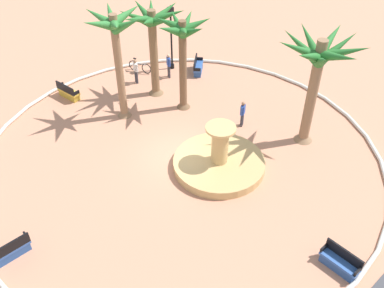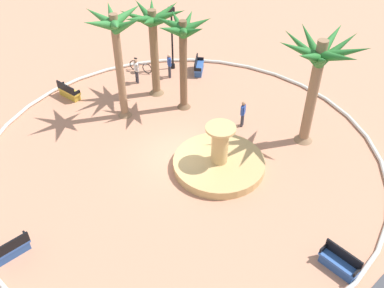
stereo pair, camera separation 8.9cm
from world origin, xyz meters
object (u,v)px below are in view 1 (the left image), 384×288
object	(u,v)px
palm_tree_by_curb	(152,29)
bench_north	(340,263)
person_cyclist_photo	(136,70)
person_pedestrian_stroll	(243,112)
palm_tree_mid_plaza	(115,39)
bench_southeast	(69,93)
person_cyclist_helmet	(169,65)
bench_east	(198,67)
bicycle_red_frame	(140,67)
lamppost	(171,33)
bench_west	(11,251)
palm_tree_far_side	(182,41)
palm_tree_near_fountain	(318,65)
fountain	(219,162)

from	to	relation	value
palm_tree_by_curb	bench_north	xyz separation A→B (m)	(2.67, 14.94, -3.91)
person_cyclist_photo	person_pedestrian_stroll	size ratio (longest dim) A/B	1.04
palm_tree_mid_plaza	bench_southeast	distance (m)	6.04
person_cyclist_helmet	bench_southeast	bearing A→B (deg)	-19.87
bench_east	person_cyclist_photo	distance (m)	4.26
bench_southeast	bicycle_red_frame	size ratio (longest dim) A/B	1.03
bench_southeast	bicycle_red_frame	bearing A→B (deg)	175.87
lamppost	bench_west	bearing A→B (deg)	26.87
palm_tree_far_side	bench_east	world-z (taller)	palm_tree_far_side
person_cyclist_photo	palm_tree_far_side	bearing A→B (deg)	95.61
bench_southeast	person_cyclist_photo	bearing A→B (deg)	161.81
palm_tree_by_curb	person_cyclist_photo	distance (m)	3.81
palm_tree_by_curb	bicycle_red_frame	world-z (taller)	palm_tree_by_curb
palm_tree_far_side	person_cyclist_photo	world-z (taller)	palm_tree_far_side
bicycle_red_frame	person_pedestrian_stroll	distance (m)	8.77
bench_west	bench_north	world-z (taller)	same
lamppost	person_cyclist_helmet	bearing A→B (deg)	40.05
bench_west	bench_southeast	distance (m)	11.80
bench_east	bench_southeast	bearing A→B (deg)	-20.68
palm_tree_near_fountain	palm_tree_mid_plaza	xyz separation A→B (m)	(5.84, -8.40, 0.19)
lamppost	person_pedestrian_stroll	xyz separation A→B (m)	(1.33, 7.66, -1.70)
palm_tree_near_fountain	bench_southeast	xyz separation A→B (m)	(7.27, -12.24, -4.25)
fountain	person_pedestrian_stroll	distance (m)	3.84
palm_tree_far_side	bench_west	size ratio (longest dim) A/B	3.54
palm_tree_mid_plaza	bench_east	bearing A→B (deg)	-172.97
palm_tree_near_fountain	bench_southeast	distance (m)	14.86
bench_east	person_pedestrian_stroll	bearing A→B (deg)	69.60
bench_southeast	person_cyclist_helmet	bearing A→B (deg)	160.13
bench_east	lamppost	bearing A→B (deg)	-59.61
bench_east	palm_tree_far_side	bearing A→B (deg)	35.42
bench_southeast	bicycle_red_frame	world-z (taller)	bench_southeast
palm_tree_mid_plaza	person_cyclist_helmet	world-z (taller)	palm_tree_mid_plaza
person_pedestrian_stroll	person_cyclist_helmet	bearing A→B (deg)	-93.34
palm_tree_mid_plaza	lamppost	xyz separation A→B (m)	(-5.67, -2.40, -2.19)
palm_tree_mid_plaza	bicycle_red_frame	distance (m)	6.74
palm_tree_near_fountain	fountain	bearing A→B (deg)	-16.99
palm_tree_by_curb	bench_east	size ratio (longest dim) A/B	3.68
fountain	person_pedestrian_stroll	size ratio (longest dim) A/B	2.88
palm_tree_near_fountain	bicycle_red_frame	size ratio (longest dim) A/B	3.80
palm_tree_by_curb	bench_west	world-z (taller)	palm_tree_by_curb
bench_west	bench_east	bearing A→B (deg)	-159.39
bench_north	bench_east	bearing A→B (deg)	-113.02
bench_north	lamppost	distance (m)	17.72
bench_west	lamppost	xyz separation A→B (m)	(-14.80, -7.50, 2.24)
palm_tree_by_curb	bench_north	bearing A→B (deg)	79.87
bicycle_red_frame	palm_tree_far_side	bearing A→B (deg)	83.20
palm_tree_mid_plaza	bench_southeast	bearing A→B (deg)	-69.66
bench_west	person_cyclist_photo	size ratio (longest dim) A/B	0.97
palm_tree_far_side	lamppost	distance (m)	5.07
fountain	palm_tree_near_fountain	xyz separation A→B (m)	(-4.94, 1.51, 4.25)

